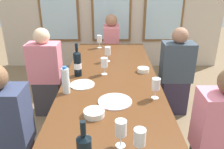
{
  "coord_description": "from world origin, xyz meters",
  "views": [
    {
      "loc": [
        0.01,
        -2.06,
        1.66
      ],
      "look_at": [
        0.0,
        -0.02,
        0.79
      ],
      "focal_mm": 37.36,
      "sensor_mm": 36.0,
      "label": 1
    }
  ],
  "objects_px": {
    "wine_glass_3": "(100,39)",
    "wine_glass_5": "(140,138)",
    "wine_glass_1": "(105,63)",
    "seated_person_1": "(220,142)",
    "wine_glass_4": "(109,52)",
    "seated_person_0": "(7,135)",
    "wine_glass_2": "(122,129)",
    "seated_person_4": "(112,51)",
    "white_plate_1": "(83,85)",
    "wine_bottle_1": "(79,63)",
    "dining_table": "(112,85)",
    "wine_glass_0": "(157,85)",
    "seated_person_2": "(47,75)",
    "tasting_bowl_1": "(95,113)",
    "tasting_bowl_0": "(144,70)",
    "water_bottle": "(67,81)",
    "white_plate_0": "(116,101)",
    "seated_person_3": "(177,74)"
  },
  "relations": [
    {
      "from": "tasting_bowl_1",
      "to": "seated_person_4",
      "type": "height_order",
      "value": "seated_person_4"
    },
    {
      "from": "seated_person_1",
      "to": "wine_glass_0",
      "type": "bearing_deg",
      "value": 148.27
    },
    {
      "from": "wine_glass_5",
      "to": "dining_table",
      "type": "bearing_deg",
      "value": 98.56
    },
    {
      "from": "wine_glass_1",
      "to": "wine_glass_5",
      "type": "relative_size",
      "value": 1.0
    },
    {
      "from": "seated_person_0",
      "to": "seated_person_2",
      "type": "relative_size",
      "value": 1.0
    },
    {
      "from": "wine_glass_1",
      "to": "seated_person_1",
      "type": "bearing_deg",
      "value": -41.47
    },
    {
      "from": "seated_person_1",
      "to": "tasting_bowl_0",
      "type": "bearing_deg",
      "value": 119.5
    },
    {
      "from": "wine_glass_1",
      "to": "wine_glass_4",
      "type": "bearing_deg",
      "value": 85.99
    },
    {
      "from": "seated_person_0",
      "to": "white_plate_1",
      "type": "bearing_deg",
      "value": 39.53
    },
    {
      "from": "dining_table",
      "to": "wine_glass_3",
      "type": "distance_m",
      "value": 1.07
    },
    {
      "from": "white_plate_1",
      "to": "seated_person_0",
      "type": "bearing_deg",
      "value": -140.47
    },
    {
      "from": "wine_glass_1",
      "to": "seated_person_4",
      "type": "relative_size",
      "value": 0.16
    },
    {
      "from": "tasting_bowl_0",
      "to": "wine_glass_4",
      "type": "distance_m",
      "value": 0.5
    },
    {
      "from": "wine_glass_2",
      "to": "seated_person_4",
      "type": "distance_m",
      "value": 2.58
    },
    {
      "from": "white_plate_0",
      "to": "white_plate_1",
      "type": "bearing_deg",
      "value": 133.82
    },
    {
      "from": "wine_bottle_1",
      "to": "wine_glass_3",
      "type": "relative_size",
      "value": 1.9
    },
    {
      "from": "wine_glass_3",
      "to": "wine_glass_5",
      "type": "relative_size",
      "value": 1.0
    },
    {
      "from": "seated_person_4",
      "to": "white_plate_0",
      "type": "bearing_deg",
      "value": -89.08
    },
    {
      "from": "wine_glass_1",
      "to": "wine_glass_2",
      "type": "height_order",
      "value": "same"
    },
    {
      "from": "white_plate_0",
      "to": "wine_glass_1",
      "type": "distance_m",
      "value": 0.58
    },
    {
      "from": "seated_person_0",
      "to": "seated_person_1",
      "type": "relative_size",
      "value": 1.0
    },
    {
      "from": "water_bottle",
      "to": "wine_glass_2",
      "type": "distance_m",
      "value": 0.8
    },
    {
      "from": "wine_glass_4",
      "to": "seated_person_0",
      "type": "relative_size",
      "value": 0.16
    },
    {
      "from": "tasting_bowl_1",
      "to": "wine_glass_5",
      "type": "xyz_separation_m",
      "value": [
        0.28,
        -0.4,
        0.1
      ]
    },
    {
      "from": "wine_glass_0",
      "to": "wine_glass_4",
      "type": "xyz_separation_m",
      "value": [
        -0.4,
        0.88,
        -0.0
      ]
    },
    {
      "from": "tasting_bowl_0",
      "to": "wine_glass_0",
      "type": "xyz_separation_m",
      "value": [
        0.03,
        -0.56,
        0.1
      ]
    },
    {
      "from": "seated_person_3",
      "to": "white_plate_1",
      "type": "bearing_deg",
      "value": -144.67
    },
    {
      "from": "wine_glass_2",
      "to": "wine_glass_5",
      "type": "bearing_deg",
      "value": -39.0
    },
    {
      "from": "wine_glass_4",
      "to": "wine_glass_5",
      "type": "relative_size",
      "value": 1.0
    },
    {
      "from": "wine_glass_3",
      "to": "wine_glass_4",
      "type": "relative_size",
      "value": 1.0
    },
    {
      "from": "wine_bottle_1",
      "to": "wine_glass_5",
      "type": "relative_size",
      "value": 1.9
    },
    {
      "from": "wine_glass_0",
      "to": "seated_person_2",
      "type": "distance_m",
      "value": 1.56
    },
    {
      "from": "water_bottle",
      "to": "seated_person_1",
      "type": "relative_size",
      "value": 0.22
    },
    {
      "from": "dining_table",
      "to": "wine_glass_3",
      "type": "height_order",
      "value": "wine_glass_3"
    },
    {
      "from": "tasting_bowl_1",
      "to": "seated_person_2",
      "type": "relative_size",
      "value": 0.13
    },
    {
      "from": "water_bottle",
      "to": "seated_person_2",
      "type": "relative_size",
      "value": 0.22
    },
    {
      "from": "water_bottle",
      "to": "tasting_bowl_0",
      "type": "bearing_deg",
      "value": 33.24
    },
    {
      "from": "water_bottle",
      "to": "wine_glass_1",
      "type": "bearing_deg",
      "value": 52.41
    },
    {
      "from": "wine_glass_0",
      "to": "wine_glass_3",
      "type": "height_order",
      "value": "same"
    },
    {
      "from": "seated_person_2",
      "to": "wine_glass_1",
      "type": "bearing_deg",
      "value": -32.85
    },
    {
      "from": "wine_glass_4",
      "to": "wine_glass_1",
      "type": "bearing_deg",
      "value": -94.01
    },
    {
      "from": "wine_glass_2",
      "to": "seated_person_1",
      "type": "bearing_deg",
      "value": 22.05
    },
    {
      "from": "dining_table",
      "to": "tasting_bowl_1",
      "type": "bearing_deg",
      "value": -100.24
    },
    {
      "from": "wine_glass_3",
      "to": "wine_glass_4",
      "type": "xyz_separation_m",
      "value": [
        0.12,
        -0.54,
        -0.0
      ]
    },
    {
      "from": "wine_glass_5",
      "to": "wine_glass_2",
      "type": "bearing_deg",
      "value": 141.0
    },
    {
      "from": "seated_person_0",
      "to": "wine_glass_2",
      "type": "bearing_deg",
      "value": -23.22
    },
    {
      "from": "wine_bottle_1",
      "to": "seated_person_2",
      "type": "height_order",
      "value": "seated_person_2"
    },
    {
      "from": "white_plate_1",
      "to": "wine_glass_1",
      "type": "height_order",
      "value": "wine_glass_1"
    },
    {
      "from": "wine_bottle_1",
      "to": "wine_glass_3",
      "type": "xyz_separation_m",
      "value": [
        0.17,
        0.96,
        -0.01
      ]
    },
    {
      "from": "wine_glass_3",
      "to": "water_bottle",
      "type": "bearing_deg",
      "value": -99.16
    }
  ]
}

